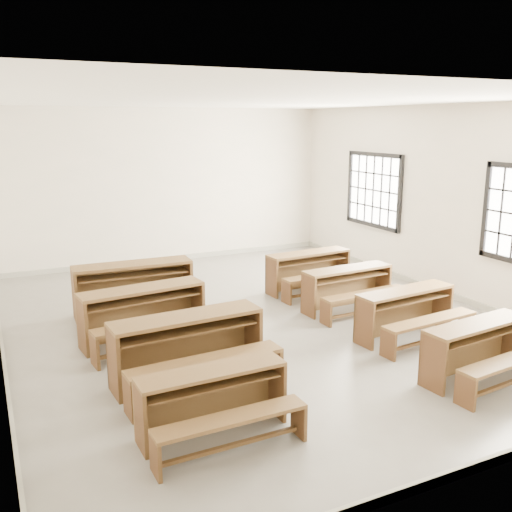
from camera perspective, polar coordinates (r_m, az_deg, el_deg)
name	(u,v)px	position (r m, az deg, el deg)	size (l,w,h in m)	color
room	(262,177)	(8.17, 0.57, 7.89)	(8.50, 8.50, 3.20)	slate
desk_set_0	(214,398)	(5.54, -4.22, -13.96)	(1.45, 0.77, 0.64)	brown
desk_set_1	(189,344)	(6.57, -6.70, -8.74)	(1.79, 0.99, 0.78)	brown
desk_set_2	(144,311)	(7.82, -11.12, -5.41)	(1.75, 1.04, 0.75)	brown
desk_set_3	(134,285)	(8.94, -12.09, -2.87)	(1.83, 1.01, 0.81)	brown
desk_set_4	(479,347)	(7.13, 21.44, -8.43)	(1.54, 0.90, 0.66)	brown
desk_set_5	(407,310)	(8.11, 14.90, -5.26)	(1.57, 0.91, 0.68)	brown
desk_set_6	(349,286)	(9.10, 9.28, -2.96)	(1.54, 0.86, 0.68)	brown
desk_set_7	(310,269)	(10.03, 5.41, -1.26)	(1.58, 0.89, 0.69)	brown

